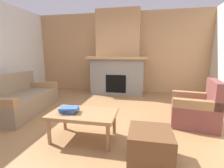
# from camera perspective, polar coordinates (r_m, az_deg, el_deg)

# --- Properties ---
(ground) EXTENTS (9.00, 9.00, 0.00)m
(ground) POSITION_cam_1_polar(r_m,az_deg,el_deg) (3.07, -5.97, -14.55)
(ground) COLOR olive
(wall_back_wood_panel) EXTENTS (6.00, 0.12, 2.70)m
(wall_back_wood_panel) POSITION_cam_1_polar(r_m,az_deg,el_deg) (5.71, 2.72, 11.09)
(wall_back_wood_panel) COLOR tan
(wall_back_wood_panel) RESTS_ON ground
(fireplace) EXTENTS (1.90, 0.82, 2.70)m
(fireplace) POSITION_cam_1_polar(r_m,az_deg,el_deg) (5.34, 2.11, 9.12)
(fireplace) COLOR gray
(fireplace) RESTS_ON ground
(couch) EXTENTS (1.04, 1.89, 0.85)m
(couch) POSITION_cam_1_polar(r_m,az_deg,el_deg) (4.18, -29.69, -4.89)
(couch) COLOR #847056
(couch) RESTS_ON ground
(armchair) EXTENTS (0.87, 0.87, 0.85)m
(armchair) POSITION_cam_1_polar(r_m,az_deg,el_deg) (3.39, 27.94, -7.98)
(armchair) COLOR brown
(armchair) RESTS_ON ground
(coffee_table) EXTENTS (1.00, 0.60, 0.43)m
(coffee_table) POSITION_cam_1_polar(r_m,az_deg,el_deg) (2.52, -10.27, -11.12)
(coffee_table) COLOR #997047
(coffee_table) RESTS_ON ground
(ottoman) EXTENTS (0.52, 0.52, 0.40)m
(ottoman) POSITION_cam_1_polar(r_m,az_deg,el_deg) (2.14, 13.43, -20.67)
(ottoman) COLOR brown
(ottoman) RESTS_ON ground
(book_stack_near_edge) EXTENTS (0.31, 0.25, 0.09)m
(book_stack_near_edge) POSITION_cam_1_polar(r_m,az_deg,el_deg) (2.53, -15.20, -8.78)
(book_stack_near_edge) COLOR #335699
(book_stack_near_edge) RESTS_ON coffee_table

